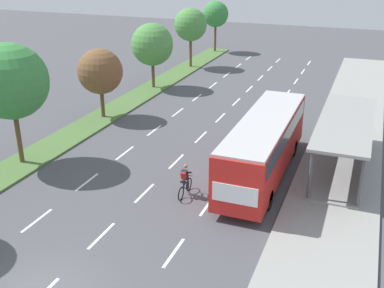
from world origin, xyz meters
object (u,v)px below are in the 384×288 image
at_px(median_tree_second, 10,82).
at_px(median_tree_third, 100,72).
at_px(cyclist, 185,182).
at_px(median_tree_fourth, 152,45).
at_px(median_tree_farthest, 216,14).
at_px(median_tree_fifth, 191,25).
at_px(bus_shelter, 349,140).
at_px(bus, 264,142).

height_order(median_tree_second, median_tree_third, median_tree_second).
height_order(cyclist, median_tree_fourth, median_tree_fourth).
bearing_deg(median_tree_third, median_tree_farthest, 90.21).
relative_size(median_tree_fourth, median_tree_farthest, 0.96).
height_order(median_tree_second, median_tree_fifth, median_tree_second).
relative_size(bus_shelter, median_tree_fifth, 1.61).
xyz_separation_m(median_tree_second, median_tree_farthest, (0.12, 35.34, -0.45)).
relative_size(median_tree_second, median_tree_farthest, 1.17).
bearing_deg(median_tree_second, bus, 14.61).
height_order(median_tree_fourth, median_tree_fifth, median_tree_fifth).
relative_size(bus_shelter, median_tree_third, 1.93).
height_order(bus, median_tree_farthest, median_tree_farthest).
relative_size(bus, median_tree_third, 2.21).
bearing_deg(bus, bus_shelter, 29.52).
bearing_deg(median_tree_farthest, cyclist, -73.70).
relative_size(bus_shelter, median_tree_second, 1.41).
distance_m(bus_shelter, cyclist, 9.71).
distance_m(bus_shelter, median_tree_second, 19.18).
height_order(bus_shelter, median_tree_fifth, median_tree_fifth).
relative_size(median_tree_second, median_tree_fourth, 1.22).
xyz_separation_m(median_tree_third, median_tree_farthest, (-0.10, 26.50, 0.98)).
height_order(median_tree_third, median_tree_fifth, median_tree_fifth).
xyz_separation_m(median_tree_third, median_tree_fourth, (-0.06, 8.83, 0.42)).
relative_size(median_tree_second, median_tree_fifth, 1.15).
relative_size(bus, median_tree_farthest, 1.88).
height_order(bus, median_tree_fifth, median_tree_fifth).
height_order(cyclist, median_tree_farthest, median_tree_farthest).
bearing_deg(median_tree_fourth, median_tree_fifth, 88.80).
bearing_deg(median_tree_second, cyclist, -0.73).
distance_m(bus_shelter, median_tree_farthest, 34.45).
height_order(bus, median_tree_third, median_tree_third).
height_order(bus_shelter, median_tree_second, median_tree_second).
xyz_separation_m(bus, cyclist, (-3.19, -3.70, -1.28)).
bearing_deg(bus, median_tree_fourth, 133.78).
bearing_deg(median_tree_third, median_tree_fifth, 89.58).
bearing_deg(median_tree_second, median_tree_fourth, 89.48).
bearing_deg(bus_shelter, median_tree_fourth, 146.71).
bearing_deg(median_tree_fourth, bus, -46.22).
bearing_deg(median_tree_fifth, median_tree_fourth, -91.20).
distance_m(median_tree_second, median_tree_farthest, 35.34).
bearing_deg(median_tree_third, bus, -21.38).
bearing_deg(cyclist, median_tree_fifth, 110.85).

